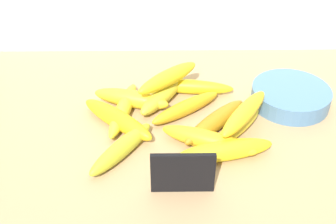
# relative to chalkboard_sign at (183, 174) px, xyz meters

# --- Properties ---
(counter_top) EXTENTS (1.10, 0.76, 0.03)m
(counter_top) POSITION_rel_chalkboard_sign_xyz_m (0.04, 0.13, -0.05)
(counter_top) COLOR #A5845B
(counter_top) RESTS_ON ground
(chalkboard_sign) EXTENTS (0.11, 0.02, 0.08)m
(chalkboard_sign) POSITION_rel_chalkboard_sign_xyz_m (0.00, 0.00, 0.00)
(chalkboard_sign) COLOR black
(chalkboard_sign) RESTS_ON counter_top
(fruit_bowl) EXTENTS (0.17, 0.17, 0.04)m
(fruit_bowl) POSITION_rel_chalkboard_sign_xyz_m (0.25, 0.26, -0.02)
(fruit_bowl) COLOR teal
(fruit_bowl) RESTS_ON counter_top
(banana_0) EXTENTS (0.16, 0.16, 0.04)m
(banana_0) POSITION_rel_chalkboard_sign_xyz_m (0.07, 0.17, -0.02)
(banana_0) COLOR #9C7017
(banana_0) RESTS_ON counter_top
(banana_1) EXTENTS (0.20, 0.06, 0.03)m
(banana_1) POSITION_rel_chalkboard_sign_xyz_m (0.03, 0.31, -0.02)
(banana_1) COLOR yellow
(banana_1) RESTS_ON counter_top
(banana_2) EXTENTS (0.12, 0.17, 0.04)m
(banana_2) POSITION_rel_chalkboard_sign_xyz_m (-0.03, 0.27, -0.02)
(banana_2) COLOR gold
(banana_2) RESTS_ON counter_top
(banana_3) EXTENTS (0.19, 0.11, 0.04)m
(banana_3) POSITION_rel_chalkboard_sign_xyz_m (0.05, 0.11, -0.02)
(banana_3) COLOR gold
(banana_3) RESTS_ON counter_top
(banana_4) EXTENTS (0.19, 0.08, 0.04)m
(banana_4) POSITION_rel_chalkboard_sign_xyz_m (0.08, 0.08, -0.02)
(banana_4) COLOR yellow
(banana_4) RESTS_ON counter_top
(banana_5) EXTENTS (0.07, 0.20, 0.03)m
(banana_5) POSITION_rel_chalkboard_sign_xyz_m (-0.12, 0.22, -0.02)
(banana_5) COLOR yellow
(banana_5) RESTS_ON counter_top
(banana_6) EXTENTS (0.17, 0.16, 0.04)m
(banana_6) POSITION_rel_chalkboard_sign_xyz_m (-0.13, 0.18, -0.02)
(banana_6) COLOR gold
(banana_6) RESTS_ON counter_top
(banana_7) EXTENTS (0.13, 0.14, 0.03)m
(banana_7) POSITION_rel_chalkboard_sign_xyz_m (0.12, 0.15, -0.02)
(banana_7) COLOR yellow
(banana_7) RESTS_ON counter_top
(banana_8) EXTENTS (0.18, 0.09, 0.04)m
(banana_8) POSITION_rel_chalkboard_sign_xyz_m (-0.10, 0.25, -0.02)
(banana_8) COLOR yellow
(banana_8) RESTS_ON counter_top
(banana_9) EXTENTS (0.13, 0.16, 0.03)m
(banana_9) POSITION_rel_chalkboard_sign_xyz_m (-0.11, 0.09, -0.02)
(banana_9) COLOR gold
(banana_9) RESTS_ON counter_top
(banana_10) EXTENTS (0.16, 0.13, 0.03)m
(banana_10) POSITION_rel_chalkboard_sign_xyz_m (0.02, 0.22, -0.02)
(banana_10) COLOR gold
(banana_10) RESTS_ON counter_top
(banana_11) EXTENTS (0.13, 0.16, 0.03)m
(banana_11) POSITION_rel_chalkboard_sign_xyz_m (0.13, 0.16, 0.01)
(banana_11) COLOR yellow
(banana_11) RESTS_ON banana_7
(banana_12) EXTENTS (0.15, 0.14, 0.04)m
(banana_12) POSITION_rel_chalkboard_sign_xyz_m (-0.02, 0.28, 0.02)
(banana_12) COLOR yellow
(banana_12) RESTS_ON banana_2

